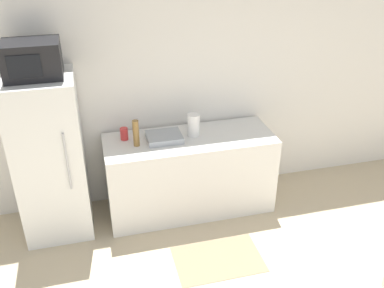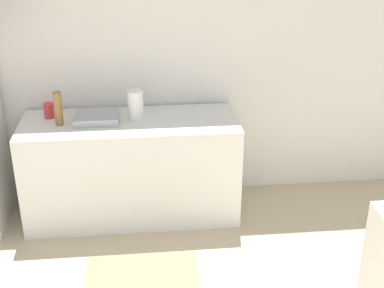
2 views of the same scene
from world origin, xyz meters
TOP-DOWN VIEW (x-y plane):
  - wall_back at (0.00, 3.41)m, footprint 8.00×0.06m
  - refrigerator at (-1.58, 3.03)m, footprint 0.65×0.67m
  - microwave at (-1.58, 3.03)m, footprint 0.49×0.39m
  - counter at (-0.18, 3.02)m, footprint 1.78×0.67m
  - sink_basin at (-0.44, 3.05)m, footprint 0.36×0.30m
  - bottle_tall at (-0.73, 2.99)m, footprint 0.06×0.06m
  - bottle_short at (-0.84, 3.16)m, footprint 0.08×0.08m
  - paper_towel_roll at (-0.12, 3.07)m, footprint 0.13×0.13m
  - kitchen_rug at (-0.12, 2.12)m, footprint 0.84×0.55m

SIDE VIEW (x-z plane):
  - kitchen_rug at x=-0.12m, z-range 0.00..0.01m
  - counter at x=-0.18m, z-range 0.00..0.88m
  - refrigerator at x=-1.58m, z-range 0.00..1.66m
  - sink_basin at x=-0.44m, z-range 0.88..0.94m
  - bottle_short at x=-0.84m, z-range 0.88..1.00m
  - paper_towel_roll at x=-0.12m, z-range 0.88..1.12m
  - bottle_tall at x=-0.73m, z-range 0.88..1.15m
  - wall_back at x=0.00m, z-range 0.00..2.60m
  - microwave at x=-1.58m, z-range 1.66..1.98m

